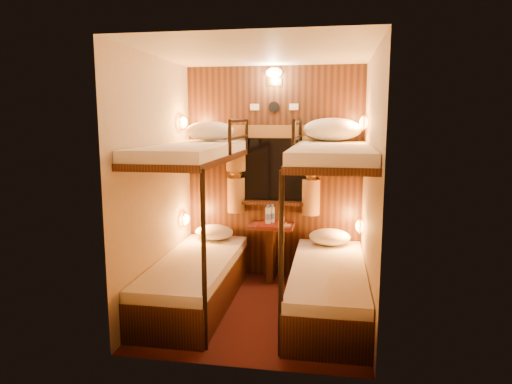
% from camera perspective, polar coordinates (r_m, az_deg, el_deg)
% --- Properties ---
extents(floor, '(2.10, 2.10, 0.00)m').
position_cam_1_polar(floor, '(4.54, 0.41, -14.47)').
color(floor, '#3C1710').
rests_on(floor, ground).
extents(ceiling, '(2.10, 2.10, 0.00)m').
position_cam_1_polar(ceiling, '(4.20, 0.45, 17.08)').
color(ceiling, silver).
rests_on(ceiling, wall_back).
extents(wall_back, '(2.40, 0.00, 2.40)m').
position_cam_1_polar(wall_back, '(5.24, 2.27, 2.34)').
color(wall_back, '#C6B293').
rests_on(wall_back, floor).
extents(wall_front, '(2.40, 0.00, 2.40)m').
position_cam_1_polar(wall_front, '(3.19, -2.59, -2.06)').
color(wall_front, '#C6B293').
rests_on(wall_front, floor).
extents(wall_left, '(0.00, 2.40, 2.40)m').
position_cam_1_polar(wall_left, '(4.48, -12.31, 0.97)').
color(wall_left, '#C6B293').
rests_on(wall_left, floor).
extents(wall_right, '(0.00, 2.40, 2.40)m').
position_cam_1_polar(wall_right, '(4.17, 14.13, 0.32)').
color(wall_right, '#C6B293').
rests_on(wall_right, floor).
extents(back_panel, '(2.00, 0.03, 2.40)m').
position_cam_1_polar(back_panel, '(5.22, 2.24, 2.32)').
color(back_panel, black).
rests_on(back_panel, floor).
extents(bunk_left, '(0.72, 1.90, 1.82)m').
position_cam_1_polar(bunk_left, '(4.56, -7.57, -7.01)').
color(bunk_left, black).
rests_on(bunk_left, floor).
extents(bunk_right, '(0.72, 1.90, 1.82)m').
position_cam_1_polar(bunk_right, '(4.36, 9.07, -7.77)').
color(bunk_right, black).
rests_on(bunk_right, floor).
extents(window, '(1.00, 0.12, 0.79)m').
position_cam_1_polar(window, '(5.20, 2.20, 2.07)').
color(window, black).
rests_on(window, back_panel).
extents(curtains, '(1.10, 0.22, 1.00)m').
position_cam_1_polar(curtains, '(5.15, 2.16, 2.94)').
color(curtains, brown).
rests_on(curtains, back_panel).
extents(back_fixtures, '(0.54, 0.09, 0.48)m').
position_cam_1_polar(back_fixtures, '(5.17, 2.27, 13.86)').
color(back_fixtures, black).
rests_on(back_fixtures, back_panel).
extents(reading_lamps, '(2.00, 0.20, 1.25)m').
position_cam_1_polar(reading_lamps, '(4.89, 1.74, 2.33)').
color(reading_lamps, orange).
rests_on(reading_lamps, wall_left).
extents(table, '(0.50, 0.34, 0.66)m').
position_cam_1_polar(table, '(5.20, 1.93, -6.55)').
color(table, '#572514').
rests_on(table, floor).
extents(bottle_left, '(0.06, 0.06, 0.22)m').
position_cam_1_polar(bottle_left, '(5.13, 1.52, -2.97)').
color(bottle_left, '#99BFE5').
rests_on(bottle_left, table).
extents(bottle_right, '(0.06, 0.06, 0.21)m').
position_cam_1_polar(bottle_right, '(5.18, 2.04, -2.87)').
color(bottle_right, '#99BFE5').
rests_on(bottle_right, table).
extents(sachet_a, '(0.09, 0.08, 0.01)m').
position_cam_1_polar(sachet_a, '(5.07, 3.86, -4.18)').
color(sachet_a, silver).
rests_on(sachet_a, table).
extents(sachet_b, '(0.08, 0.07, 0.00)m').
position_cam_1_polar(sachet_b, '(5.18, 3.50, -3.90)').
color(sachet_b, silver).
rests_on(sachet_b, table).
extents(pillow_lower_left, '(0.44, 0.31, 0.17)m').
position_cam_1_polar(pillow_lower_left, '(5.24, -5.24, -5.02)').
color(pillow_lower_left, white).
rests_on(pillow_lower_left, bunk_left).
extents(pillow_lower_right, '(0.45, 0.32, 0.18)m').
position_cam_1_polar(pillow_lower_right, '(5.07, 9.19, -5.56)').
color(pillow_lower_right, white).
rests_on(pillow_lower_right, bunk_right).
extents(pillow_upper_left, '(0.53, 0.38, 0.21)m').
position_cam_1_polar(pillow_upper_left, '(4.97, -5.77, 7.61)').
color(pillow_upper_left, white).
rests_on(pillow_upper_left, bunk_left).
extents(pillow_upper_right, '(0.62, 0.44, 0.24)m').
position_cam_1_polar(pillow_upper_right, '(4.94, 9.54, 7.74)').
color(pillow_upper_right, white).
rests_on(pillow_upper_right, bunk_right).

